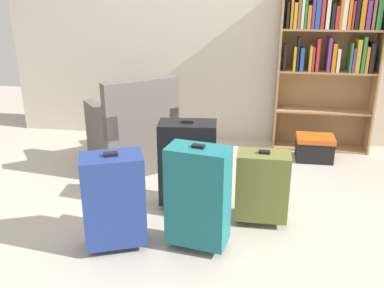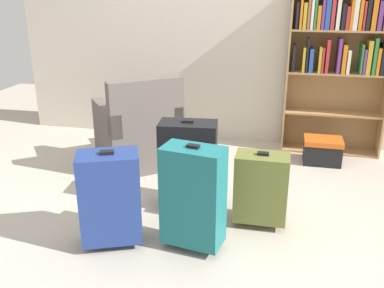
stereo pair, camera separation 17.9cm
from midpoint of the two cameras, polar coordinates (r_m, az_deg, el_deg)
ground_plane at (r=3.35m, az=-0.33°, el=-9.40°), size 7.99×7.99×0.00m
back_wall at (r=4.76m, az=4.78°, el=15.93°), size 4.56×0.10×2.60m
bookshelf at (r=4.60m, az=20.36°, el=11.28°), size 1.00×0.27×1.67m
armchair at (r=4.16m, az=-5.94°, el=1.38°), size 0.98×0.98×0.90m
mug at (r=4.05m, az=1.06°, el=-3.15°), size 0.12×0.08×0.10m
storage_box at (r=4.45m, az=18.24°, el=-0.79°), size 0.37×0.28×0.26m
suitcase_teal at (r=2.78m, az=2.01°, el=-7.04°), size 0.43×0.29×0.74m
suitcase_olive at (r=3.13m, az=10.89°, el=-5.78°), size 0.38×0.23×0.57m
suitcase_navy_blue at (r=2.86m, az=-9.19°, el=-7.09°), size 0.46×0.38×0.69m
suitcase_black at (r=3.31m, az=1.02°, el=-2.52°), size 0.46×0.28×0.72m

